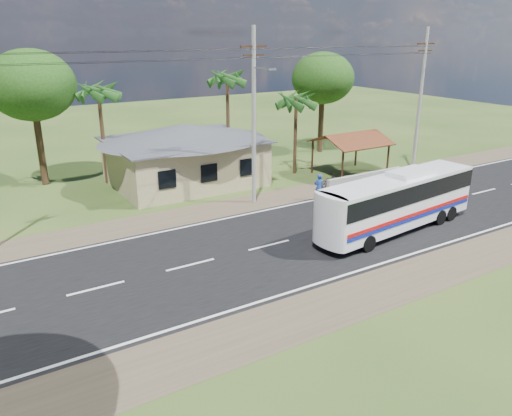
{
  "coord_description": "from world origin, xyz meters",
  "views": [
    {
      "loc": [
        -13.13,
        -20.19,
        10.59
      ],
      "look_at": [
        -0.19,
        1.0,
        1.83
      ],
      "focal_mm": 35.0,
      "sensor_mm": 36.0,
      "label": 1
    }
  ],
  "objects_px": {
    "coach_bus": "(398,198)",
    "waiting_shed": "(351,140)",
    "person": "(319,187)",
    "motorcycle": "(329,180)"
  },
  "relations": [
    {
      "from": "coach_bus",
      "to": "person",
      "type": "bearing_deg",
      "value": 87.95
    },
    {
      "from": "coach_bus",
      "to": "motorcycle",
      "type": "bearing_deg",
      "value": 70.19
    },
    {
      "from": "coach_bus",
      "to": "waiting_shed",
      "type": "bearing_deg",
      "value": 55.4
    },
    {
      "from": "coach_bus",
      "to": "person",
      "type": "relative_size",
      "value": 6.07
    },
    {
      "from": "waiting_shed",
      "to": "motorcycle",
      "type": "distance_m",
      "value": 4.6
    },
    {
      "from": "coach_bus",
      "to": "motorcycle",
      "type": "xyz_separation_m",
      "value": [
        2.1,
        8.52,
        -1.45
      ]
    },
    {
      "from": "coach_bus",
      "to": "motorcycle",
      "type": "distance_m",
      "value": 8.89
    },
    {
      "from": "motorcycle",
      "to": "person",
      "type": "distance_m",
      "value": 3.29
    },
    {
      "from": "motorcycle",
      "to": "person",
      "type": "xyz_separation_m",
      "value": [
        -2.54,
        -2.04,
        0.43
      ]
    },
    {
      "from": "waiting_shed",
      "to": "motorcycle",
      "type": "xyz_separation_m",
      "value": [
        -3.55,
        -1.84,
        -2.26
      ]
    }
  ]
}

